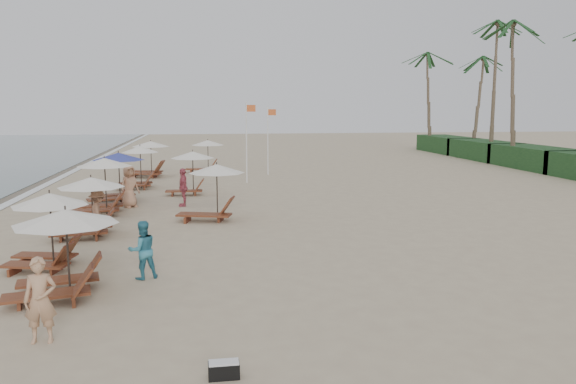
{
  "coord_description": "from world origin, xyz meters",
  "views": [
    {
      "loc": [
        -2.15,
        -15.58,
        4.46
      ],
      "look_at": [
        1.0,
        4.92,
        1.3
      ],
      "focal_mm": 34.73,
      "sensor_mm": 36.0,
      "label": 1
    }
  ],
  "objects": [
    {
      "name": "ground",
      "position": [
        0.0,
        0.0,
        0.0
      ],
      "size": [
        160.0,
        160.0,
        0.0
      ],
      "primitive_type": "plane",
      "color": "tan",
      "rests_on": "ground"
    },
    {
      "name": "lounger_station_0",
      "position": [
        -5.55,
        -2.21,
        1.14
      ],
      "size": [
        2.67,
        2.43,
        2.11
      ],
      "color": "brown",
      "rests_on": "ground"
    },
    {
      "name": "lounger_station_1",
      "position": [
        -6.55,
        0.38,
        1.1
      ],
      "size": [
        2.37,
        2.07,
        2.13
      ],
      "color": "brown",
      "rests_on": "ground"
    },
    {
      "name": "lounger_station_2",
      "position": [
        -6.19,
        4.23,
        1.09
      ],
      "size": [
        2.56,
        2.28,
        2.08
      ],
      "color": "brown",
      "rests_on": "ground"
    },
    {
      "name": "lounger_station_3",
      "position": [
        -6.46,
        8.45,
        1.16
      ],
      "size": [
        2.64,
        2.28,
        2.37
      ],
      "color": "brown",
      "rests_on": "ground"
    },
    {
      "name": "lounger_station_4",
      "position": [
        -6.31,
        11.43,
        1.19
      ],
      "size": [
        2.74,
        2.47,
        2.35
      ],
      "color": "brown",
      "rests_on": "ground"
    },
    {
      "name": "lounger_station_5",
      "position": [
        -5.79,
        15.95,
        1.11
      ],
      "size": [
        2.42,
        2.02,
        2.35
      ],
      "color": "brown",
      "rests_on": "ground"
    },
    {
      "name": "lounger_station_6",
      "position": [
        -5.73,
        21.26,
        1.1
      ],
      "size": [
        2.86,
        2.59,
        2.3
      ],
      "color": "brown",
      "rests_on": "ground"
    },
    {
      "name": "inland_station_0",
      "position": [
        -1.87,
        6.39,
        1.3
      ],
      "size": [
        2.85,
        2.24,
        2.22
      ],
      "color": "brown",
      "rests_on": "ground"
    },
    {
      "name": "inland_station_1",
      "position": [
        -2.85,
        13.18,
        1.43
      ],
      "size": [
        2.59,
        2.24,
        2.22
      ],
      "color": "brown",
      "rests_on": "ground"
    },
    {
      "name": "inland_station_2",
      "position": [
        -2.03,
        23.06,
        1.33
      ],
      "size": [
        2.78,
        2.24,
        2.22
      ],
      "color": "brown",
      "rests_on": "ground"
    },
    {
      "name": "beachgoer_near",
      "position": [
        -5.26,
        -4.85,
        0.84
      ],
      "size": [
        0.62,
        0.41,
        1.67
      ],
      "primitive_type": "imported",
      "rotation": [
        0.0,
        0.0,
        0.02
      ],
      "color": "tan",
      "rests_on": "ground"
    },
    {
      "name": "beachgoer_mid_a",
      "position": [
        -3.76,
        -1.03,
        0.78
      ],
      "size": [
        0.92,
        0.82,
        1.55
      ],
      "primitive_type": "imported",
      "rotation": [
        0.0,
        0.0,
        3.52
      ],
      "color": "teal",
      "rests_on": "ground"
    },
    {
      "name": "beachgoer_mid_b",
      "position": [
        -5.8,
        4.24,
        0.82
      ],
      "size": [
        0.94,
        1.2,
        1.63
      ],
      "primitive_type": "imported",
      "rotation": [
        0.0,
        0.0,
        1.94
      ],
      "color": "#895E45",
      "rests_on": "ground"
    },
    {
      "name": "beachgoer_far_a",
      "position": [
        -3.06,
        9.86,
        0.87
      ],
      "size": [
        0.43,
        1.02,
        1.74
      ],
      "primitive_type": "imported",
      "rotation": [
        0.0,
        0.0,
        4.71
      ],
      "color": "#B44856",
      "rests_on": "ground"
    },
    {
      "name": "beachgoer_far_b",
      "position": [
        -5.44,
        9.94,
        0.95
      ],
      "size": [
        1.09,
        1.09,
        1.91
      ],
      "primitive_type": "imported",
      "rotation": [
        0.0,
        0.0,
        0.78
      ],
      "color": "tan",
      "rests_on": "ground"
    },
    {
      "name": "duffel_bag",
      "position": [
        -1.88,
        -6.82,
        0.15
      ],
      "size": [
        0.52,
        0.26,
        0.29
      ],
      "color": "black",
      "rests_on": "ground"
    },
    {
      "name": "flag_pole_near",
      "position": [
        0.47,
        17.48,
        2.65
      ],
      "size": [
        0.59,
        0.08,
        4.81
      ],
      "color": "silver",
      "rests_on": "ground"
    },
    {
      "name": "flag_pole_far",
      "position": [
        2.19,
        21.31,
        2.52
      ],
      "size": [
        0.59,
        0.08,
        4.54
      ],
      "color": "silver",
      "rests_on": "ground"
    }
  ]
}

